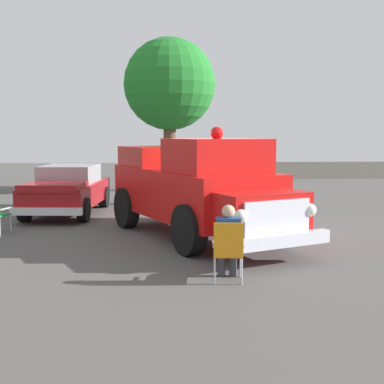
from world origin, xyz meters
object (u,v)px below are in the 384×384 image
at_px(vintage_fire_truck, 197,187).
at_px(spectator_standing, 129,176).
at_px(lawn_chair_near_truck, 228,247).
at_px(oak_tree_right, 170,85).
at_px(spectator_seated, 228,239).
at_px(classic_hot_rod, 67,189).

relative_size(vintage_fire_truck, spectator_standing, 3.76).
bearing_deg(lawn_chair_near_truck, oak_tree_right, 94.27).
relative_size(spectator_seated, spectator_standing, 0.77).
bearing_deg(spectator_standing, oak_tree_right, 72.39).
bearing_deg(oak_tree_right, classic_hot_rod, -115.28).
distance_m(lawn_chair_near_truck, spectator_seated, 0.17).
relative_size(spectator_seated, oak_tree_right, 0.20).
relative_size(classic_hot_rod, spectator_standing, 2.67).
xyz_separation_m(spectator_seated, oak_tree_right, (-1.05, 13.85, 3.73)).
xyz_separation_m(lawn_chair_near_truck, spectator_seated, (0.01, 0.13, 0.11)).
bearing_deg(vintage_fire_truck, lawn_chair_near_truck, -84.66).
height_order(vintage_fire_truck, oak_tree_right, oak_tree_right).
xyz_separation_m(spectator_standing, oak_tree_right, (1.38, 4.34, 3.46)).
bearing_deg(spectator_standing, classic_hot_rod, -128.15).
relative_size(lawn_chair_near_truck, spectator_seated, 0.79).
height_order(spectator_seated, spectator_standing, spectator_standing).
bearing_deg(classic_hot_rod, oak_tree_right, 64.72).
height_order(lawn_chair_near_truck, spectator_seated, spectator_seated).
distance_m(vintage_fire_truck, spectator_seated, 3.69).
relative_size(lawn_chair_near_truck, spectator_standing, 0.61).
distance_m(spectator_seated, spectator_standing, 9.81).
distance_m(lawn_chair_near_truck, spectator_standing, 9.94).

